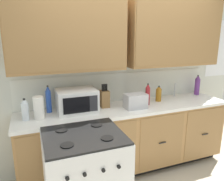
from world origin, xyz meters
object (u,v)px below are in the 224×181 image
microwave (77,101)px  stove_range (85,178)px  knife_block (104,98)px  bottle_clear (25,110)px  bottle_red (148,95)px  bottle_blue (48,99)px  bottle_violet (197,85)px  paper_towel_roll (39,108)px  bottle_amber (159,94)px  toaster (135,101)px

microwave → stove_range: bearing=-97.2°
knife_block → bottle_clear: knife_block is taller
stove_range → bottle_red: bottle_red is taller
bottle_blue → stove_range: bearing=-73.1°
knife_block → bottle_violet: bottle_violet is taller
paper_towel_roll → bottle_clear: 0.15m
paper_towel_roll → stove_range: bearing=-58.7°
stove_range → microwave: microwave is taller
knife_block → bottle_red: bearing=-12.7°
microwave → knife_block: 0.38m
bottle_violet → bottle_clear: bearing=-175.9°
stove_range → bottle_amber: 1.56m
bottle_clear → bottle_violet: 2.55m
stove_range → paper_towel_roll: (-0.36, 0.60, 0.59)m
microwave → bottle_amber: size_ratio=2.16×
paper_towel_roll → bottle_clear: bearing=173.0°
paper_towel_roll → bottle_blue: bearing=56.8°
microwave → bottle_amber: bearing=0.7°
toaster → bottle_blue: (-1.06, 0.24, 0.07)m
knife_block → bottle_blue: bottle_blue is taller
stove_range → paper_towel_roll: 0.91m
bottle_clear → bottle_violet: size_ratio=0.80×
stove_range → knife_block: size_ratio=3.06×
paper_towel_roll → knife_block: bearing=9.8°
stove_range → bottle_blue: bearing=106.9°
bottle_blue → bottle_red: bearing=-7.9°
bottle_red → bottle_blue: bottle_blue is taller
microwave → bottle_clear: (-0.59, -0.08, -0.02)m
toaster → bottle_amber: (0.45, 0.16, 0.01)m
toaster → bottle_violet: size_ratio=0.90×
bottle_clear → bottle_amber: 1.78m
microwave → bottle_violet: bearing=3.1°
knife_block → bottle_blue: bearing=176.1°
stove_range → toaster: 1.13m
microwave → bottle_clear: microwave is taller
paper_towel_roll → microwave: bearing=11.8°
toaster → bottle_red: bearing=16.8°
knife_block → bottle_amber: size_ratio=1.39×
stove_range → bottle_blue: (-0.24, 0.79, 0.62)m
toaster → bottle_amber: bottle_amber is taller
knife_block → bottle_amber: (0.81, -0.03, -0.01)m
stove_range → microwave: 0.92m
toaster → bottle_amber: bearing=19.5°
paper_towel_roll → bottle_violet: 2.41m
microwave → bottle_violet: bottle_violet is taller
microwave → knife_block: knife_block is taller
toaster → microwave: bearing=168.9°
bottle_clear → toaster: bearing=-3.0°
bottle_red → bottle_amber: bearing=21.8°
paper_towel_roll → bottle_amber: paper_towel_roll is taller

